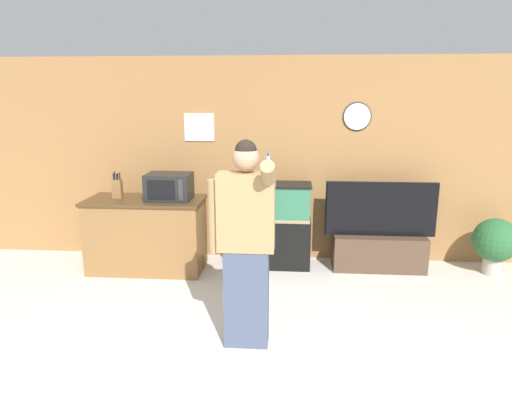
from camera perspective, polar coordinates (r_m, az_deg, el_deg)
The scene contains 9 objects.
ground_plane at distance 3.55m, azimuth -3.50°, elevation -23.17°, with size 18.00×18.00×0.00m, color beige.
wall_back_paneled at distance 5.93m, azimuth 0.37°, elevation 5.61°, with size 10.00×0.08×2.60m.
counter_island at distance 5.80m, azimuth -13.49°, elevation -3.58°, with size 1.42×0.69×0.90m.
microwave at distance 5.55m, azimuth -10.81°, elevation 2.27°, with size 0.53×0.41×0.32m.
knife_block at distance 5.80m, azimuth -16.95°, elevation 2.01°, with size 0.11×0.09×0.32m.
aquarium_on_stand at distance 5.74m, azimuth 1.91°, elevation -2.49°, with size 0.98×0.42×1.07m.
tv_on_stand at distance 5.88m, azimuth 15.12°, elevation -4.67°, with size 1.35×0.40×1.11m.
person_standing at distance 3.82m, azimuth -1.37°, elevation -4.68°, with size 0.56×0.42×1.78m.
potted_plant at distance 6.20m, azimuth 27.73°, elevation -4.09°, with size 0.53×0.53×0.69m.
Camera 1 is at (0.42, -2.82, 2.12)m, focal length 32.00 mm.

